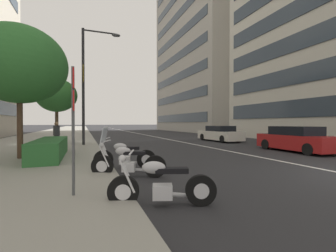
% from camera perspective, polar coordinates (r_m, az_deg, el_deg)
% --- Properties ---
extents(sidewalk_right_plaza, '(160.00, 8.30, 0.15)m').
position_cam_1_polar(sidewalk_right_plaza, '(34.24, -25.79, -1.89)').
color(sidewalk_right_plaza, gray).
rests_on(sidewalk_right_plaza, ground).
extents(lane_centre_stripe, '(110.00, 0.16, 0.01)m').
position_cam_1_polar(lane_centre_stripe, '(39.87, -9.04, -1.56)').
color(lane_centre_stripe, silver).
rests_on(lane_centre_stripe, ground).
extents(motorcycle_far_end_row, '(0.86, 2.06, 1.08)m').
position_cam_1_polar(motorcycle_far_end_row, '(4.59, -1.73, -14.68)').
color(motorcycle_far_end_row, black).
rests_on(motorcycle_far_end_row, ground).
extents(motorcycle_mid_row, '(1.02, 2.13, 1.49)m').
position_cam_1_polar(motorcycle_mid_row, '(7.01, -10.17, -8.96)').
color(motorcycle_mid_row, black).
rests_on(motorcycle_mid_row, ground).
extents(motorcycle_by_sign_pole, '(0.86, 2.12, 1.50)m').
position_cam_1_polar(motorcycle_by_sign_pole, '(8.24, -10.99, -7.46)').
color(motorcycle_by_sign_pole, black).
rests_on(motorcycle_by_sign_pole, ground).
extents(car_far_down_avenue, '(4.50, 1.95, 1.43)m').
position_cam_1_polar(car_far_down_avenue, '(14.89, 29.36, -2.96)').
color(car_far_down_avenue, maroon).
rests_on(car_far_down_avenue, ground).
extents(car_following_behind, '(4.74, 1.96, 1.37)m').
position_cam_1_polar(car_following_behind, '(20.75, 12.82, -1.95)').
color(car_following_behind, beige).
rests_on(car_following_behind, ground).
extents(parking_sign_by_curb, '(0.32, 0.06, 2.63)m').
position_cam_1_polar(parking_sign_by_curb, '(5.03, -22.60, 2.59)').
color(parking_sign_by_curb, '#47494C').
rests_on(parking_sign_by_curb, sidewalk_right_plaza).
extents(street_lamp_with_banners, '(1.26, 2.58, 7.84)m').
position_cam_1_polar(street_lamp_with_banners, '(16.74, -19.13, 12.09)').
color(street_lamp_with_banners, '#232326').
rests_on(street_lamp_with_banners, sidewalk_right_plaza).
extents(clipped_hedge_bed, '(4.70, 1.10, 0.77)m').
position_cam_1_polar(clipped_hedge_bed, '(11.12, -27.40, -4.95)').
color(clipped_hedge_bed, '#28602D').
rests_on(clipped_hedge_bed, sidewalk_right_plaza).
extents(street_tree_by_lamp_post, '(3.78, 3.78, 5.51)m').
position_cam_1_polar(street_tree_by_lamp_post, '(11.61, -33.19, 12.69)').
color(street_tree_by_lamp_post, '#473323').
rests_on(street_tree_by_lamp_post, sidewalk_right_plaza).
extents(street_tree_far_plaza, '(2.78, 2.78, 4.63)m').
position_cam_1_polar(street_tree_far_plaza, '(18.12, -26.11, 6.89)').
color(street_tree_far_plaza, '#473323').
rests_on(street_tree_far_plaza, sidewalk_right_plaza).
extents(pedestrian_on_plaza, '(0.46, 0.38, 1.54)m').
position_cam_1_polar(pedestrian_on_plaza, '(14.30, -26.13, -2.15)').
color(pedestrian_on_plaza, '#2D2D33').
rests_on(pedestrian_on_plaza, sidewalk_right_plaza).
extents(office_tower_mid_left, '(25.45, 14.75, 31.49)m').
position_cam_1_polar(office_tower_mid_left, '(48.94, 10.57, 17.54)').
color(office_tower_mid_left, gray).
rests_on(office_tower_mid_left, ground).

